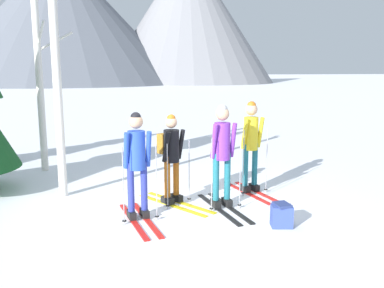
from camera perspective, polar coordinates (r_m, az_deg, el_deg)
The scene contains 9 objects.
ground_plane at distance 7.48m, azimuth -1.05°, elevation -8.59°, with size 400.00×400.00×0.00m, color white.
skier_in_blue at distance 6.66m, azimuth -7.70°, elevation -2.13°, with size 0.61×1.73×1.76m.
skier_in_black at distance 7.40m, azimuth -2.93°, elevation -1.46°, with size 1.14×1.63×1.64m.
skier_in_purple at distance 7.17m, azimuth 4.23°, elevation -1.00°, with size 0.61×1.76×1.83m.
skier_in_yellow at distance 8.15m, azimuth 8.20°, elevation 0.27°, with size 0.60×1.58×1.82m.
birch_tree_tall at distance 8.11m, azimuth -18.20°, elevation 8.05°, with size 0.44×0.81×4.25m.
birch_tree_slender at distance 10.39m, azimuth -20.43°, elevation 9.14°, with size 0.90×0.53×4.59m.
backpack_on_snow_front at distance 6.63m, azimuth 12.35°, elevation -9.65°, with size 0.37×0.32×0.38m.
mountain_ridge_distant at distance 78.78m, azimuth -14.93°, elevation 16.54°, with size 73.31×43.76×24.87m.
Camera 1 is at (-1.75, -6.86, 2.42)m, focal length 38.36 mm.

